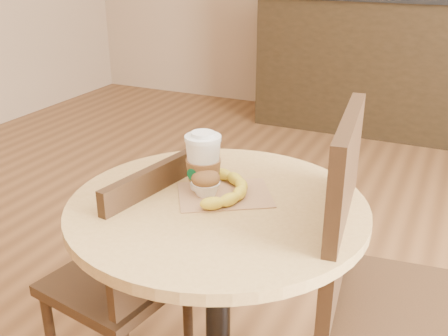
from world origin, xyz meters
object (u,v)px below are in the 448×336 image
object	(u,v)px
chair_left	(129,275)
coffee_cup	(203,164)
muffin	(206,182)
cafe_table	(218,266)
chair_right	(386,294)
banana	(224,189)

from	to	relation	value
chair_left	coffee_cup	world-z (taller)	coffee_cup
chair_left	muffin	size ratio (longest dim) A/B	10.58
cafe_table	chair_right	distance (m)	0.44
chair_left	coffee_cup	distance (m)	0.44
chair_left	chair_right	world-z (taller)	chair_right
chair_right	muffin	bearing A→B (deg)	89.52
cafe_table	chair_left	distance (m)	0.31
cafe_table	banana	size ratio (longest dim) A/B	3.27
chair_left	muffin	distance (m)	0.42
chair_right	banana	distance (m)	0.49
coffee_cup	muffin	distance (m)	0.05
chair_left	chair_right	bearing A→B (deg)	106.24
cafe_table	muffin	distance (m)	0.24
banana	chair_left	bearing A→B (deg)	177.80
chair_right	chair_left	bearing A→B (deg)	90.45
cafe_table	chair_right	bearing A→B (deg)	9.97
cafe_table	coffee_cup	size ratio (longest dim) A/B	4.80
muffin	banana	world-z (taller)	muffin
cafe_table	chair_left	bearing A→B (deg)	-177.73
chair_right	banana	bearing A→B (deg)	88.18
muffin	banana	distance (m)	0.05
cafe_table	muffin	world-z (taller)	muffin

